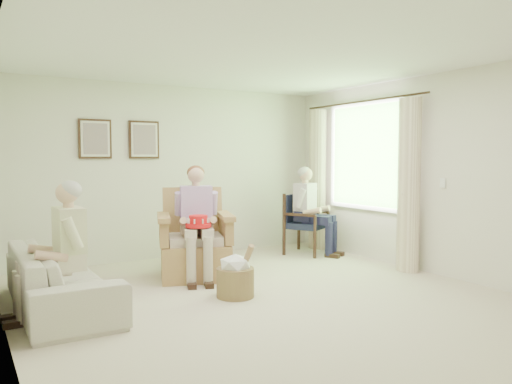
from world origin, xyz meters
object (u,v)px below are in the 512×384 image
person_sofa (66,242)px  hatbox (235,276)px  wicker_armchair (194,249)px  person_dark (309,205)px  wood_armchair (303,221)px  sofa (61,278)px  red_hat (198,222)px  person_wicker (198,214)px

person_sofa → hatbox: size_ratio=2.10×
wicker_armchair → person_dark: 2.23m
wood_armchair → wicker_armchair: bearing=165.2°
sofa → red_hat: red_hat is taller
person_dark → red_hat: (-2.24, -0.75, -0.04)m
person_wicker → person_sofa: bearing=-138.0°
person_sofa → sofa: bearing=178.4°
wood_armchair → sofa: bearing=166.2°
wood_armchair → person_wicker: bearing=168.8°
wicker_armchair → person_wicker: size_ratio=0.81×
wood_armchair → person_wicker: size_ratio=0.67×
sofa → person_wicker: 1.81m
wicker_armchair → person_dark: (2.15, 0.42, 0.43)m
person_wicker → sofa: bearing=-148.1°
sofa → person_sofa: size_ratio=1.66×
wicker_armchair → person_wicker: person_wicker is taller
wicker_armchair → red_hat: (-0.09, -0.34, 0.39)m
sofa → wood_armchair: bearing=-74.1°
person_dark → person_sofa: 4.05m
person_wicker → hatbox: (0.01, -0.94, -0.59)m
person_dark → wood_armchair: bearing=60.3°
person_dark → person_sofa: size_ratio=1.06×
sofa → person_sofa: person_sofa is taller
wood_armchair → red_hat: bearing=172.4°
sofa → person_dark: (3.85, 0.94, 0.48)m
red_hat → hatbox: red_hat is taller
wicker_armchair → person_wicker: (0.00, -0.15, 0.47)m
sofa → person_wicker: person_wicker is taller
sofa → person_dark: person_dark is taller
wood_armchair → red_hat: 2.43m
person_wicker → hatbox: size_ratio=2.30×
person_sofa → wood_armchair: bearing=108.7°
sofa → person_wicker: bearing=-77.4°
wicker_armchair → person_sofa: bearing=-133.9°
person_dark → person_sofa: bearing=168.6°
person_wicker → person_dark: person_wicker is taller
hatbox → red_hat: bearing=97.2°
sofa → wicker_armchair: bearing=-72.7°
red_hat → hatbox: size_ratio=0.51×
person_dark → hatbox: 2.68m
person_dark → red_hat: person_dark is taller
red_hat → hatbox: bearing=-82.8°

